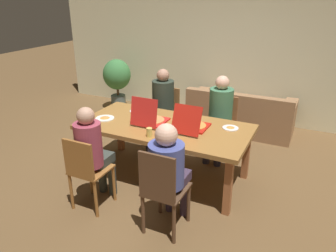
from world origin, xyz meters
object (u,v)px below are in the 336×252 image
(person_1, at_px, (161,103))
(plate_1, at_px, (137,111))
(pizza_box_0, at_px, (192,125))
(drinking_glass_2, at_px, (174,138))
(couch, at_px, (240,116))
(drinking_glass_0, at_px, (186,112))
(drinking_glass_1, at_px, (149,132))
(chair_1, at_px, (166,114))
(dining_table, at_px, (165,130))
(plate_2, at_px, (230,128))
(chair_0, at_px, (86,170))
(chair_2, at_px, (162,189))
(person_0, at_px, (92,148))
(person_3, at_px, (220,112))
(chair_3, at_px, (221,123))
(plate_0, at_px, (105,118))
(person_2, at_px, (168,166))
(pizza_box_1, at_px, (151,119))
(potted_plant, at_px, (117,78))

(person_1, height_order, plate_1, person_1)
(pizza_box_0, relative_size, drinking_glass_2, 3.55)
(pizza_box_0, xyz_separation_m, plate_1, (-0.94, 0.24, -0.05))
(couch, bearing_deg, drinking_glass_0, -103.66)
(drinking_glass_0, distance_m, drinking_glass_1, 0.80)
(person_1, height_order, couch, person_1)
(chair_1, height_order, pizza_box_0, pizza_box_0)
(dining_table, relative_size, plate_1, 10.65)
(plate_2, relative_size, drinking_glass_0, 1.36)
(chair_0, bearing_deg, chair_2, -0.00)
(chair_1, xyz_separation_m, person_1, (0.00, -0.14, 0.24))
(person_0, distance_m, plate_1, 1.16)
(person_1, distance_m, person_3, 0.94)
(person_1, height_order, drinking_glass_1, person_1)
(person_0, xyz_separation_m, chair_2, (0.94, -0.14, -0.18))
(person_0, bearing_deg, chair_3, 62.97)
(plate_0, relative_size, plate_2, 1.26)
(person_3, height_order, plate_1, person_3)
(chair_2, xyz_separation_m, plate_2, (0.32, 1.27, 0.23))
(plate_0, xyz_separation_m, couch, (1.34, 2.13, -0.48))
(person_1, height_order, drinking_glass_2, person_1)
(dining_table, height_order, plate_1, plate_1)
(plate_2, height_order, drinking_glass_2, drinking_glass_2)
(chair_0, xyz_separation_m, pizza_box_0, (0.83, 1.06, 0.29))
(person_1, height_order, chair_3, person_1)
(chair_2, height_order, chair_3, chair_2)
(person_1, xyz_separation_m, person_2, (0.94, -1.72, -0.02))
(chair_2, bearing_deg, pizza_box_1, 123.60)
(person_2, relative_size, pizza_box_1, 2.74)
(pizza_box_1, bearing_deg, dining_table, 3.40)
(person_3, height_order, pizza_box_0, person_3)
(person_2, bearing_deg, potted_plant, 131.36)
(pizza_box_1, bearing_deg, drinking_glass_0, 50.84)
(plate_1, xyz_separation_m, potted_plant, (-1.53, 1.77, -0.09))
(chair_2, bearing_deg, person_3, 90.00)
(pizza_box_0, bearing_deg, plate_0, -170.88)
(chair_3, distance_m, plate_1, 1.28)
(person_1, relative_size, drinking_glass_2, 8.98)
(dining_table, bearing_deg, drinking_glass_0, 71.45)
(plate_1, distance_m, drinking_glass_2, 1.17)
(drinking_glass_0, bearing_deg, potted_plant, 143.43)
(pizza_box_0, xyz_separation_m, couch, (0.16, 1.94, -0.52))
(chair_1, relative_size, chair_2, 0.94)
(chair_3, distance_m, plate_2, 0.82)
(person_2, relative_size, potted_plant, 1.13)
(chair_1, height_order, person_2, person_2)
(person_3, bearing_deg, potted_plant, 154.71)
(person_1, bearing_deg, dining_table, -60.91)
(dining_table, bearing_deg, person_3, 60.55)
(chair_1, relative_size, person_3, 0.73)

